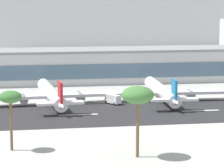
# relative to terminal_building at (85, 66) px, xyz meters

# --- Properties ---
(ground_plane) EXTENTS (1400.00, 1400.00, 0.00)m
(ground_plane) POSITION_rel_terminal_building_xyz_m (-11.42, -70.38, -6.95)
(ground_plane) COLOR #A8A8A3
(runway_strip) EXTENTS (800.00, 35.08, 0.08)m
(runway_strip) POSITION_rel_terminal_building_xyz_m (-11.42, -66.49, -6.91)
(runway_strip) COLOR #262628
(runway_strip) RESTS_ON ground_plane
(runway_centreline_dash_4) EXTENTS (12.00, 1.20, 0.01)m
(runway_centreline_dash_4) POSITION_rel_terminal_building_xyz_m (-10.06, -66.49, -6.86)
(runway_centreline_dash_4) COLOR white
(runway_centreline_dash_4) RESTS_ON runway_strip
(runway_centreline_dash_5) EXTENTS (12.00, 1.20, 0.01)m
(runway_centreline_dash_5) POSITION_rel_terminal_building_xyz_m (28.55, -66.49, -6.86)
(runway_centreline_dash_5) COLOR white
(runway_centreline_dash_5) RESTS_ON runway_strip
(terminal_building) EXTENTS (164.67, 22.03, 13.89)m
(terminal_building) POSITION_rel_terminal_building_xyz_m (0.00, 0.00, 0.00)
(terminal_building) COLOR #B7BABC
(terminal_building) RESTS_ON ground_plane
(distant_hotel_block) EXTENTS (147.66, 24.49, 46.96)m
(distant_hotel_block) POSITION_rel_terminal_building_xyz_m (31.56, 144.14, 16.54)
(distant_hotel_block) COLOR #BCBCC1
(distant_hotel_block) RESTS_ON ground_plane
(airliner_red_tail_gate_1) EXTENTS (42.30, 49.02, 10.23)m
(airliner_red_tail_gate_1) POSITION_rel_terminal_building_xyz_m (-16.81, -48.57, -3.69)
(airliner_red_tail_gate_1) COLOR white
(airliner_red_tail_gate_1) RESTS_ON ground_plane
(airliner_blue_tail_gate_2) EXTENTS (43.71, 48.22, 10.06)m
(airliner_blue_tail_gate_2) POSITION_rel_terminal_building_xyz_m (20.80, -48.26, -3.75)
(airliner_blue_tail_gate_2) COLOR silver
(airliner_blue_tail_gate_2) RESTS_ON ground_plane
(service_box_truck_0) EXTENTS (5.10, 6.39, 3.25)m
(service_box_truck_0) POSITION_rel_terminal_building_xyz_m (3.21, -51.00, -5.16)
(service_box_truck_0) COLOR white
(service_box_truck_0) RESTS_ON ground_plane
(palm_tree_0) EXTENTS (7.24, 7.24, 16.08)m
(palm_tree_0) POSITION_rel_terminal_building_xyz_m (-1.75, -114.65, 6.92)
(palm_tree_0) COLOR brown
(palm_tree_0) RESTS_ON ground_plane
(palm_tree_1) EXTENTS (5.30, 5.30, 14.11)m
(palm_tree_1) POSITION_rel_terminal_building_xyz_m (-29.57, -104.33, 5.34)
(palm_tree_1) COLOR brown
(palm_tree_1) RESTS_ON ground_plane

